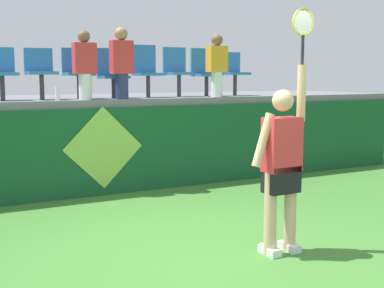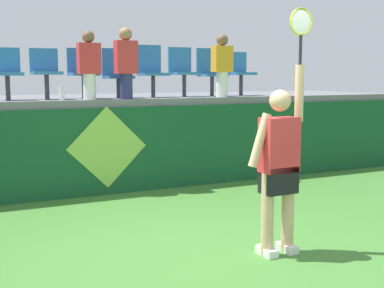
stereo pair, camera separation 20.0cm
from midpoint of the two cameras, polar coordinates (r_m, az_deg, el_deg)
ground_plane at (r=5.45m, az=3.43°, el=-12.35°), size 40.00×40.00×0.00m
court_back_wall at (r=8.28m, az=-8.05°, el=-0.70°), size 11.99×0.20×1.36m
spectator_platform at (r=9.44m, az=-10.58°, el=4.74°), size 11.99×2.67×0.12m
tennis_player at (r=5.43m, az=10.55°, el=-2.03°), size 0.75×0.27×2.53m
tennis_ball at (r=5.74m, az=8.40°, el=-11.01°), size 0.07×0.07×0.07m
water_bottle at (r=8.17m, az=-13.34°, el=5.45°), size 0.08×0.08×0.22m
stadium_chair_2 at (r=8.44m, az=-18.96°, el=7.64°), size 0.44×0.42×0.80m
stadium_chair_3 at (r=8.53m, az=-15.06°, el=7.84°), size 0.44×0.42×0.80m
stadium_chair_4 at (r=8.67m, az=-11.23°, el=7.93°), size 0.44×0.42×0.81m
stadium_chair_5 at (r=8.85m, az=-7.58°, el=7.85°), size 0.44×0.42×0.82m
stadium_chair_6 at (r=9.07m, az=-3.84°, el=8.20°), size 0.44×0.42×0.89m
stadium_chair_7 at (r=9.30m, az=-0.44°, el=8.19°), size 0.44×0.42×0.87m
stadium_chair_8 at (r=9.56m, az=2.58°, el=8.07°), size 0.44×0.42×0.86m
stadium_chair_9 at (r=9.86m, az=5.76°, el=7.99°), size 0.44×0.42×0.81m
spectator_0 at (r=9.17m, az=3.93°, el=8.71°), size 0.34×0.20×1.08m
spectator_1 at (r=8.40m, az=-6.55°, el=8.93°), size 0.34×0.21×1.12m
spectator_2 at (r=8.28m, az=-10.50°, el=8.58°), size 0.34×0.20×1.06m
wall_signage_mount at (r=8.28m, az=-8.45°, el=-5.48°), size 1.27×0.01×1.38m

